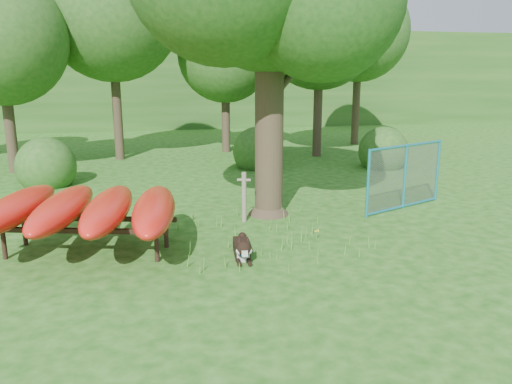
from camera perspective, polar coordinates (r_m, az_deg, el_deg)
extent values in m
plane|color=#1A4F0F|center=(9.48, 0.41, -7.61)|extent=(80.00, 80.00, 0.00)
cylinder|color=#33281C|center=(11.91, 1.53, 9.85)|extent=(0.85, 0.85, 5.31)
cone|color=#33281C|center=(12.30, 1.46, -1.33)|extent=(1.28, 1.28, 0.53)
sphere|color=#194513|center=(11.24, 7.76, 20.91)|extent=(3.40, 3.40, 3.40)
cylinder|color=#33281C|center=(12.24, 4.16, 13.40)|extent=(1.30, 1.07, 1.13)
cylinder|color=#33281C|center=(11.81, -1.27, 15.49)|extent=(1.26, 0.43, 1.09)
cylinder|color=#716455|center=(11.61, -1.37, -0.59)|extent=(0.14, 0.14, 1.18)
cylinder|color=#716455|center=(11.51, -1.38, 1.38)|extent=(0.32, 0.16, 0.06)
cylinder|color=black|center=(10.49, -26.85, -5.42)|extent=(0.11, 0.11, 0.56)
cylinder|color=black|center=(9.43, -11.27, -6.21)|extent=(0.11, 0.11, 0.56)
cylinder|color=black|center=(11.14, -24.93, -4.16)|extent=(0.11, 0.11, 0.56)
cylinder|color=black|center=(10.14, -10.24, -4.74)|extent=(0.11, 0.11, 0.56)
cube|color=black|center=(9.78, -19.62, -4.19)|extent=(3.24, 0.96, 0.09)
cube|color=black|center=(10.47, -18.05, -2.91)|extent=(3.24, 0.96, 0.09)
ellipsoid|color=red|center=(10.60, -25.67, -1.66)|extent=(1.41, 3.42, 0.53)
ellipsoid|color=red|center=(10.21, -21.27, -1.77)|extent=(1.30, 3.41, 0.53)
ellipsoid|color=red|center=(9.89, -16.54, -1.89)|extent=(1.19, 3.40, 0.53)
ellipsoid|color=red|center=(9.63, -11.54, -1.99)|extent=(1.08, 3.39, 0.53)
cube|color=black|center=(9.63, -1.67, -6.48)|extent=(0.35, 0.77, 0.26)
cube|color=beige|center=(9.33, -1.50, -7.21)|extent=(0.25, 0.17, 0.24)
sphere|color=black|center=(9.08, -1.39, -6.44)|extent=(0.28, 0.28, 0.28)
cube|color=beige|center=(8.97, -1.31, -6.98)|extent=(0.12, 0.16, 0.10)
sphere|color=beige|center=(9.07, -1.92, -6.76)|extent=(0.13, 0.13, 0.13)
sphere|color=beige|center=(9.08, -0.84, -6.72)|extent=(0.13, 0.13, 0.13)
cone|color=black|center=(9.06, -1.89, -5.48)|extent=(0.13, 0.14, 0.13)
cone|color=black|center=(9.08, -0.95, -5.44)|extent=(0.11, 0.12, 0.13)
cylinder|color=black|center=(9.20, -2.00, -7.96)|extent=(0.11, 0.33, 0.07)
cylinder|color=black|center=(9.21, -0.80, -7.91)|extent=(0.11, 0.33, 0.07)
sphere|color=black|center=(9.98, -1.58, -5.10)|extent=(0.17, 0.17, 0.17)
torus|color=#1848B5|center=(9.18, -1.44, -6.64)|extent=(0.27, 0.10, 0.27)
cylinder|color=teal|center=(12.20, 12.68, 0.95)|extent=(0.10, 0.10, 1.66)
cylinder|color=teal|center=(13.26, 16.65, 1.70)|extent=(0.10, 0.10, 1.66)
cylinder|color=teal|center=(14.37, 20.03, 2.33)|extent=(0.10, 0.10, 1.66)
cylinder|color=teal|center=(13.13, 16.89, 5.10)|extent=(2.57, 1.16, 0.06)
cylinder|color=teal|center=(13.44, 16.43, -1.58)|extent=(2.57, 1.16, 0.06)
plane|color=gray|center=(13.26, 16.65, 1.70)|extent=(2.55, 1.10, 2.77)
cylinder|color=#4D912F|center=(10.58, 6.96, -4.92)|extent=(0.02, 0.02, 0.18)
sphere|color=yellow|center=(10.55, 6.98, -4.45)|extent=(0.03, 0.03, 0.03)
sphere|color=yellow|center=(10.58, 7.11, -4.35)|extent=(0.03, 0.03, 0.03)
sphere|color=yellow|center=(10.56, 6.77, -4.47)|extent=(0.03, 0.03, 0.03)
sphere|color=yellow|center=(10.53, 7.13, -4.48)|extent=(0.03, 0.03, 0.03)
sphere|color=yellow|center=(10.52, 6.93, -4.44)|extent=(0.03, 0.03, 0.03)
cylinder|color=#33281C|center=(19.20, -26.46, 8.20)|extent=(0.36, 0.36, 4.20)
sphere|color=#234F19|center=(19.18, -27.23, 15.33)|extent=(4.40, 4.40, 4.40)
cylinder|color=#33281C|center=(20.65, -15.69, 10.84)|extent=(0.36, 0.36, 5.25)
sphere|color=#234F19|center=(20.76, -16.25, 19.13)|extent=(5.20, 5.20, 5.20)
cylinder|color=#33281C|center=(21.95, -3.49, 9.61)|extent=(0.36, 0.36, 3.85)
sphere|color=#234F19|center=(21.91, -3.57, 15.36)|extent=(4.00, 4.00, 4.00)
cylinder|color=#33281C|center=(20.85, 7.11, 10.58)|extent=(0.36, 0.36, 4.76)
sphere|color=#234F19|center=(20.89, 7.34, 18.04)|extent=(4.80, 4.80, 4.80)
cylinder|color=#33281C|center=(24.75, 11.42, 11.03)|extent=(0.36, 0.36, 4.90)
sphere|color=#234F19|center=(24.80, 11.73, 17.50)|extent=(4.60, 4.60, 4.60)
sphere|color=#234F19|center=(16.74, -22.67, 0.69)|extent=(1.80, 1.80, 1.80)
sphere|color=#234F19|center=(18.98, 14.23, 2.73)|extent=(1.80, 1.80, 1.80)
sphere|color=#234F19|center=(18.39, 0.15, 2.81)|extent=(1.80, 1.80, 1.80)
cube|color=#234F19|center=(36.67, -9.76, 12.69)|extent=(80.00, 12.00, 6.00)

